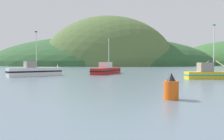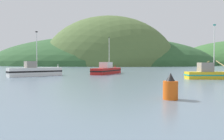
{
  "view_description": "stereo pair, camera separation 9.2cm",
  "coord_description": "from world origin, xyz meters",
  "px_view_note": "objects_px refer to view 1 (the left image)",
  "views": [
    {
      "loc": [
        12.1,
        2.87,
        2.21
      ],
      "look_at": [
        4.8,
        26.28,
        1.4
      ],
      "focal_mm": 33.65,
      "sensor_mm": 36.0,
      "label": 1
    },
    {
      "loc": [
        12.19,
        2.9,
        2.21
      ],
      "look_at": [
        4.8,
        26.28,
        1.4
      ],
      "focal_mm": 33.65,
      "sensor_mm": 36.0,
      "label": 2
    }
  ],
  "objects_px": {
    "fishing_boat_yellow": "(211,74)",
    "channel_buoy": "(171,88)",
    "fishing_boat_red": "(107,70)",
    "fishing_boat_white": "(35,71)"
  },
  "relations": [
    {
      "from": "fishing_boat_red",
      "to": "fishing_boat_yellow",
      "type": "bearing_deg",
      "value": -112.05
    },
    {
      "from": "fishing_boat_red",
      "to": "channel_buoy",
      "type": "distance_m",
      "value": 30.49
    },
    {
      "from": "fishing_boat_white",
      "to": "channel_buoy",
      "type": "distance_m",
      "value": 28.09
    },
    {
      "from": "fishing_boat_white",
      "to": "channel_buoy",
      "type": "height_order",
      "value": "fishing_boat_white"
    },
    {
      "from": "channel_buoy",
      "to": "fishing_boat_yellow",
      "type": "bearing_deg",
      "value": 75.56
    },
    {
      "from": "channel_buoy",
      "to": "fishing_boat_red",
      "type": "bearing_deg",
      "value": 116.2
    },
    {
      "from": "fishing_boat_yellow",
      "to": "channel_buoy",
      "type": "height_order",
      "value": "fishing_boat_yellow"
    },
    {
      "from": "fishing_boat_yellow",
      "to": "fishing_boat_white",
      "type": "bearing_deg",
      "value": 168.43
    },
    {
      "from": "fishing_boat_red",
      "to": "fishing_boat_white",
      "type": "bearing_deg",
      "value": 142.34
    },
    {
      "from": "fishing_boat_red",
      "to": "channel_buoy",
      "type": "bearing_deg",
      "value": -150.92
    }
  ]
}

